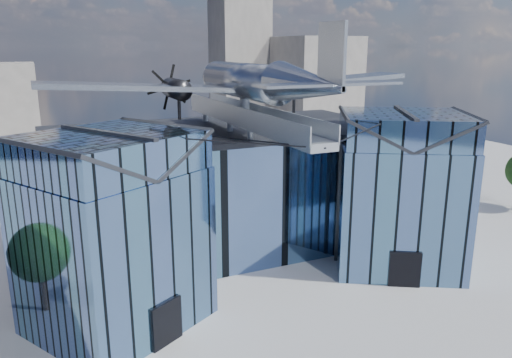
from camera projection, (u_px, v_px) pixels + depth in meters
name	position (u px, v px, depth m)	size (l,w,h in m)	color
ground_plane	(267.00, 282.00, 35.74)	(120.00, 120.00, 0.00)	gray
museum	(236.00, 188.00, 39.44)	(32.88, 24.50, 17.60)	#4B709A
bg_towers	(137.00, 88.00, 78.19)	(77.00, 24.50, 26.00)	slate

